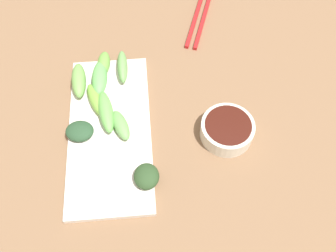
# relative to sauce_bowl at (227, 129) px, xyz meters

# --- Properties ---
(tabletop) EXTENTS (2.10, 2.10, 0.02)m
(tabletop) POSITION_rel_sauce_bowl_xyz_m (0.13, -0.02, -0.03)
(tabletop) COLOR brown
(tabletop) RESTS_ON ground
(sauce_bowl) EXTENTS (0.10, 0.10, 0.04)m
(sauce_bowl) POSITION_rel_sauce_bowl_xyz_m (0.00, 0.00, 0.00)
(sauce_bowl) COLOR silver
(sauce_bowl) RESTS_ON tabletop
(serving_plate) EXTENTS (0.16, 0.35, 0.01)m
(serving_plate) POSITION_rel_sauce_bowl_xyz_m (0.22, -0.02, -0.01)
(serving_plate) COLOR silver
(serving_plate) RESTS_ON tabletop
(broccoli_leafy_0) EXTENTS (0.06, 0.05, 0.02)m
(broccoli_leafy_0) POSITION_rel_sauce_bowl_xyz_m (0.28, -0.02, 0.00)
(broccoli_leafy_0) COLOR #28482C
(broccoli_leafy_0) RESTS_ON serving_plate
(broccoli_stalk_1) EXTENTS (0.02, 0.08, 0.03)m
(broccoli_stalk_1) POSITION_rel_sauce_bowl_xyz_m (0.20, -0.17, 0.01)
(broccoli_stalk_1) COLOR #6BA558
(broccoli_stalk_1) RESTS_ON serving_plate
(broccoli_stalk_2) EXTENTS (0.03, 0.07, 0.02)m
(broccoli_stalk_2) POSITION_rel_sauce_bowl_xyz_m (0.24, -0.18, 0.00)
(broccoli_stalk_2) COLOR #69A444
(broccoli_stalk_2) RESTS_ON serving_plate
(broccoli_stalk_3) EXTENTS (0.03, 0.09, 0.03)m
(broccoli_stalk_3) POSITION_rel_sauce_bowl_xyz_m (0.24, -0.14, 0.00)
(broccoli_stalk_3) COLOR #64B25A
(broccoli_stalk_3) RESTS_ON serving_plate
(broccoli_stalk_4) EXTENTS (0.05, 0.07, 0.02)m
(broccoli_stalk_4) POSITION_rel_sauce_bowl_xyz_m (0.20, -0.03, 0.00)
(broccoli_stalk_4) COLOR #69A256
(broccoli_stalk_4) RESTS_ON serving_plate
(broccoli_stalk_5) EXTENTS (0.03, 0.09, 0.03)m
(broccoli_stalk_5) POSITION_rel_sauce_bowl_xyz_m (0.29, -0.14, 0.01)
(broccoli_stalk_5) COLOR #70A952
(broccoli_stalk_5) RESTS_ON serving_plate
(broccoli_stalk_6) EXTENTS (0.04, 0.10, 0.03)m
(broccoli_stalk_6) POSITION_rel_sauce_bowl_xyz_m (0.23, -0.06, 0.01)
(broccoli_stalk_6) COLOR #68B653
(broccoli_stalk_6) RESTS_ON serving_plate
(broccoli_leafy_7) EXTENTS (0.05, 0.05, 0.03)m
(broccoli_leafy_7) POSITION_rel_sauce_bowl_xyz_m (0.16, 0.09, 0.00)
(broccoli_leafy_7) COLOR #2A4524
(broccoli_leafy_7) RESTS_ON serving_plate
(broccoli_stalk_8) EXTENTS (0.05, 0.09, 0.02)m
(broccoli_stalk_8) POSITION_rel_sauce_bowl_xyz_m (0.25, -0.09, 0.00)
(broccoli_stalk_8) COLOR #74AA3F
(broccoli_stalk_8) RESTS_ON serving_plate
(chopsticks) EXTENTS (0.10, 0.23, 0.01)m
(chopsticks) POSITION_rel_sauce_bowl_xyz_m (0.01, -0.34, -0.02)
(chopsticks) COLOR red
(chopsticks) RESTS_ON tabletop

